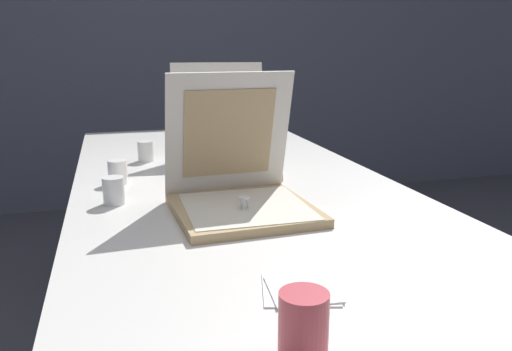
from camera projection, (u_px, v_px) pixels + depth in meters
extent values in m
cube|color=slate|center=(157.00, 24.00, 3.63)|extent=(10.00, 0.10, 2.60)
cube|color=silver|center=(235.00, 187.00, 1.57)|extent=(0.95, 2.17, 0.03)
cylinder|color=gray|center=(106.00, 213.00, 2.51)|extent=(0.04, 0.04, 0.71)
cylinder|color=gray|center=(266.00, 200.00, 2.72)|extent=(0.04, 0.04, 0.71)
cube|color=tan|center=(243.00, 210.00, 1.27)|extent=(0.35, 0.35, 0.02)
cube|color=silver|center=(246.00, 206.00, 1.26)|extent=(0.30, 0.30, 0.00)
cube|color=silver|center=(229.00, 134.00, 1.34)|extent=(0.34, 0.11, 0.32)
cube|color=tan|center=(229.00, 133.00, 1.34)|extent=(0.24, 0.07, 0.23)
cylinder|color=white|center=(244.00, 197.00, 1.23)|extent=(0.03, 0.03, 0.00)
cylinder|color=white|center=(248.00, 203.00, 1.24)|extent=(0.01, 0.01, 0.03)
cylinder|color=white|center=(241.00, 202.00, 1.24)|extent=(0.01, 0.01, 0.03)
cylinder|color=white|center=(243.00, 204.00, 1.23)|extent=(0.00, 0.01, 0.03)
cube|color=tan|center=(224.00, 168.00, 1.71)|extent=(0.37, 0.37, 0.02)
cube|color=silver|center=(226.00, 163.00, 1.72)|extent=(0.30, 0.30, 0.00)
cube|color=silver|center=(218.00, 109.00, 1.86)|extent=(0.34, 0.11, 0.33)
cube|color=tan|center=(218.00, 109.00, 1.86)|extent=(0.24, 0.08, 0.23)
cylinder|color=white|center=(235.00, 154.00, 1.73)|extent=(0.03, 0.03, 0.00)
cylinder|color=white|center=(237.00, 158.00, 1.73)|extent=(0.01, 0.00, 0.03)
cylinder|color=white|center=(233.00, 158.00, 1.74)|extent=(0.01, 0.00, 0.03)
cylinder|color=white|center=(234.00, 159.00, 1.72)|extent=(0.01, 0.00, 0.03)
cylinder|color=white|center=(114.00, 191.00, 1.35)|extent=(0.06, 0.06, 0.07)
cylinder|color=white|center=(146.00, 151.00, 1.85)|extent=(0.06, 0.06, 0.07)
cylinder|color=white|center=(118.00, 172.00, 1.55)|extent=(0.06, 0.06, 0.07)
cylinder|color=#D14C56|center=(303.00, 324.00, 0.68)|extent=(0.07, 0.07, 0.09)
cube|color=white|center=(300.00, 289.00, 0.88)|extent=(0.15, 0.15, 0.00)
cube|color=white|center=(303.00, 289.00, 0.87)|extent=(0.12, 0.12, 0.00)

